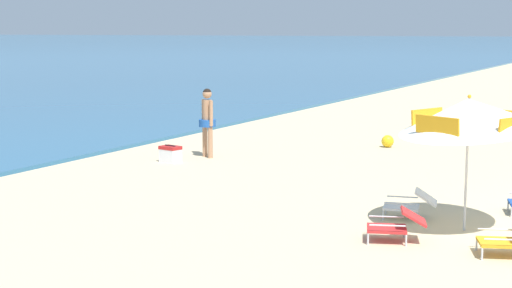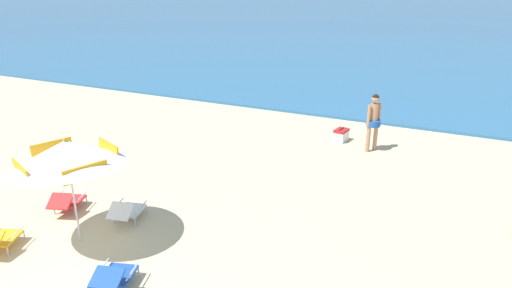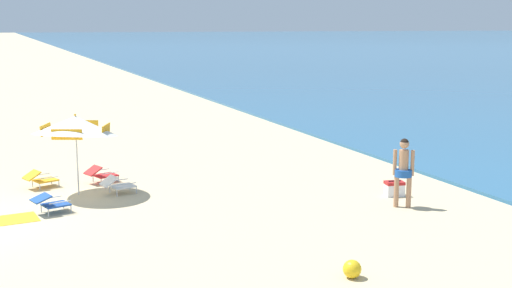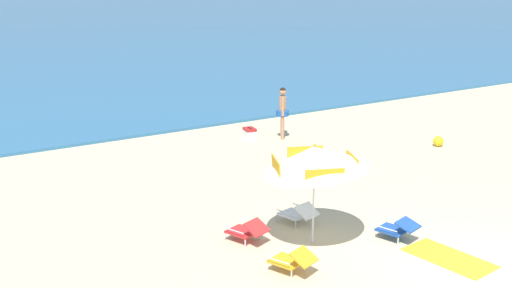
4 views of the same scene
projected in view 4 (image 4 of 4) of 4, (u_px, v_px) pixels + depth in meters
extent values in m
plane|color=#D1BA8E|center=(494.00, 273.00, 12.47)|extent=(800.00, 800.00, 0.00)
cylinder|color=silver|center=(314.00, 196.00, 13.55)|extent=(0.04, 0.04, 2.16)
cone|color=white|center=(315.00, 158.00, 13.32)|extent=(3.20, 3.20, 0.78)
cube|color=orange|center=(305.00, 153.00, 14.13)|extent=(0.76, 0.35, 0.28)
cube|color=orange|center=(276.00, 165.00, 13.23)|extent=(0.35, 0.76, 0.28)
cube|color=orange|center=(325.00, 176.00, 12.58)|extent=(0.76, 0.35, 0.28)
cube|color=orange|center=(352.00, 162.00, 13.48)|extent=(0.35, 0.76, 0.28)
sphere|color=orange|center=(315.00, 145.00, 13.25)|extent=(0.06, 0.06, 0.06)
cube|color=gold|center=(287.00, 261.00, 12.53)|extent=(0.70, 0.75, 0.04)
cube|color=gold|center=(304.00, 257.00, 12.24)|extent=(0.60, 0.54, 0.23)
cylinder|color=silver|center=(267.00, 267.00, 12.54)|extent=(0.03, 0.03, 0.18)
cylinder|color=silver|center=(282.00, 258.00, 12.92)|extent=(0.03, 0.03, 0.18)
cylinder|color=silver|center=(291.00, 275.00, 12.21)|extent=(0.03, 0.03, 0.18)
cylinder|color=silver|center=(306.00, 266.00, 12.58)|extent=(0.03, 0.03, 0.18)
cylinder|color=silver|center=(278.00, 261.00, 12.29)|extent=(0.21, 0.51, 0.02)
cylinder|color=silver|center=(295.00, 251.00, 12.72)|extent=(0.21, 0.51, 0.02)
cube|color=white|center=(293.00, 214.00, 14.88)|extent=(0.64, 0.70, 0.04)
cube|color=white|center=(307.00, 211.00, 14.55)|extent=(0.57, 0.48, 0.25)
cylinder|color=silver|center=(277.00, 218.00, 14.94)|extent=(0.03, 0.03, 0.18)
cylinder|color=silver|center=(291.00, 213.00, 15.27)|extent=(0.03, 0.03, 0.18)
cylinder|color=silver|center=(296.00, 225.00, 14.55)|extent=(0.03, 0.03, 0.18)
cylinder|color=silver|center=(310.00, 219.00, 14.89)|extent=(0.03, 0.03, 0.18)
cylinder|color=silver|center=(285.00, 213.00, 14.66)|extent=(0.15, 0.53, 0.02)
cylinder|color=silver|center=(301.00, 206.00, 15.04)|extent=(0.15, 0.53, 0.02)
cube|color=#1E4799|center=(392.00, 230.00, 14.01)|extent=(0.67, 0.72, 0.04)
cube|color=#1E4799|center=(408.00, 225.00, 13.72)|extent=(0.59, 0.53, 0.16)
cylinder|color=silver|center=(375.00, 234.00, 14.04)|extent=(0.03, 0.03, 0.18)
cylinder|color=silver|center=(386.00, 228.00, 14.40)|extent=(0.03, 0.03, 0.18)
cylinder|color=silver|center=(398.00, 241.00, 13.68)|extent=(0.03, 0.03, 0.18)
cylinder|color=silver|center=(409.00, 234.00, 14.04)|extent=(0.03, 0.03, 0.18)
cylinder|color=silver|center=(386.00, 228.00, 13.78)|extent=(0.18, 0.52, 0.02)
cylinder|color=silver|center=(399.00, 221.00, 14.18)|extent=(0.18, 0.52, 0.02)
cube|color=red|center=(242.00, 232.00, 13.92)|extent=(0.69, 0.74, 0.04)
cube|color=red|center=(257.00, 227.00, 13.62)|extent=(0.59, 0.53, 0.24)
cylinder|color=silver|center=(225.00, 237.00, 13.93)|extent=(0.03, 0.03, 0.18)
cylinder|color=silver|center=(239.00, 229.00, 14.30)|extent=(0.03, 0.03, 0.18)
cylinder|color=silver|center=(245.00, 243.00, 13.59)|extent=(0.03, 0.03, 0.18)
cylinder|color=silver|center=(259.00, 236.00, 13.96)|extent=(0.03, 0.03, 0.18)
cylinder|color=silver|center=(234.00, 230.00, 13.67)|extent=(0.21, 0.52, 0.02)
cylinder|color=silver|center=(250.00, 222.00, 14.10)|extent=(0.21, 0.52, 0.02)
cylinder|color=tan|center=(283.00, 127.00, 21.88)|extent=(0.13, 0.13, 0.87)
cylinder|color=tan|center=(282.00, 125.00, 22.18)|extent=(0.13, 0.13, 0.87)
cylinder|color=#1E51A3|center=(283.00, 113.00, 21.91)|extent=(0.43, 0.43, 0.18)
cylinder|color=tan|center=(283.00, 105.00, 21.83)|extent=(0.24, 0.24, 0.61)
cylinder|color=tan|center=(283.00, 107.00, 21.62)|extent=(0.09, 0.09, 0.65)
cylinder|color=tan|center=(282.00, 104.00, 22.04)|extent=(0.09, 0.09, 0.65)
sphere|color=tan|center=(283.00, 92.00, 21.70)|extent=(0.23, 0.23, 0.23)
sphere|color=black|center=(283.00, 91.00, 21.70)|extent=(0.22, 0.22, 0.22)
cube|color=white|center=(250.00, 135.00, 21.93)|extent=(0.42, 0.53, 0.32)
cube|color=red|center=(250.00, 129.00, 21.87)|extent=(0.44, 0.55, 0.08)
cylinder|color=black|center=(250.00, 128.00, 21.86)|extent=(0.09, 0.33, 0.02)
sphere|color=yellow|center=(438.00, 141.00, 21.11)|extent=(0.34, 0.34, 0.34)
cube|color=gold|center=(449.00, 258.00, 13.11)|extent=(1.12, 1.90, 0.01)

